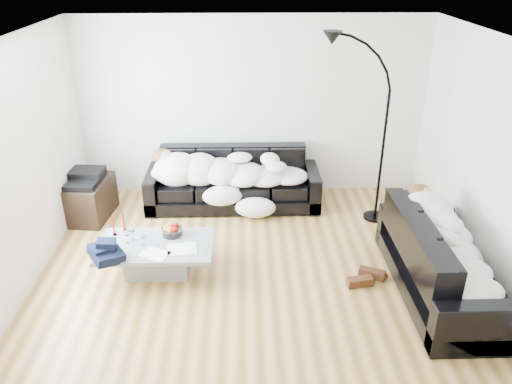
{
  "coord_description": "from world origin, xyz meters",
  "views": [
    {
      "loc": [
        -0.13,
        -4.75,
        3.37
      ],
      "look_at": [
        0.0,
        0.3,
        0.9
      ],
      "focal_mm": 35.0,
      "sensor_mm": 36.0,
      "label": 1
    }
  ],
  "objects_px": {
    "fruit_bowl": "(172,230)",
    "candle_left": "(114,226)",
    "sofa_back": "(233,179)",
    "shoes": "(366,277)",
    "wine_glass_a": "(132,233)",
    "sleeper_back": "(233,166)",
    "coffee_table": "(157,258)",
    "wine_glass_b": "(127,237)",
    "candle_right": "(124,222)",
    "wine_glass_c": "(143,239)",
    "floor_lamp": "(384,143)",
    "sofa_right": "(444,258)",
    "sleeper_right": "(447,240)",
    "av_cabinet": "(89,199)",
    "stereo": "(85,177)"
  },
  "relations": [
    {
      "from": "fruit_bowl",
      "to": "candle_left",
      "type": "height_order",
      "value": "candle_left"
    },
    {
      "from": "sofa_back",
      "to": "shoes",
      "type": "relative_size",
      "value": 4.99
    },
    {
      "from": "shoes",
      "to": "wine_glass_a",
      "type": "bearing_deg",
      "value": 174.23
    },
    {
      "from": "sleeper_back",
      "to": "candle_left",
      "type": "distance_m",
      "value": 1.96
    },
    {
      "from": "coffee_table",
      "to": "wine_glass_b",
      "type": "distance_m",
      "value": 0.42
    },
    {
      "from": "wine_glass_a",
      "to": "candle_right",
      "type": "bearing_deg",
      "value": 124.18
    },
    {
      "from": "candle_right",
      "to": "wine_glass_c",
      "type": "bearing_deg",
      "value": -49.08
    },
    {
      "from": "wine_glass_b",
      "to": "floor_lamp",
      "type": "bearing_deg",
      "value": 20.72
    },
    {
      "from": "wine_glass_a",
      "to": "wine_glass_c",
      "type": "distance_m",
      "value": 0.18
    },
    {
      "from": "wine_glass_b",
      "to": "sleeper_back",
      "type": "bearing_deg",
      "value": 53.82
    },
    {
      "from": "wine_glass_c",
      "to": "shoes",
      "type": "xyz_separation_m",
      "value": [
        2.49,
        -0.24,
        -0.39
      ]
    },
    {
      "from": "sofa_right",
      "to": "sleeper_right",
      "type": "height_order",
      "value": "sleeper_right"
    },
    {
      "from": "shoes",
      "to": "floor_lamp",
      "type": "xyz_separation_m",
      "value": [
        0.46,
        1.48,
        1.05
      ]
    },
    {
      "from": "shoes",
      "to": "av_cabinet",
      "type": "bearing_deg",
      "value": 157.11
    },
    {
      "from": "sleeper_back",
      "to": "stereo",
      "type": "relative_size",
      "value": 4.71
    },
    {
      "from": "sleeper_back",
      "to": "stereo",
      "type": "xyz_separation_m",
      "value": [
        -1.99,
        -0.27,
        -0.02
      ]
    },
    {
      "from": "candle_right",
      "to": "fruit_bowl",
      "type": "bearing_deg",
      "value": -10.6
    },
    {
      "from": "sleeper_right",
      "to": "shoes",
      "type": "xyz_separation_m",
      "value": [
        -0.76,
        0.17,
        -0.58
      ]
    },
    {
      "from": "wine_glass_a",
      "to": "candle_right",
      "type": "xyz_separation_m",
      "value": [
        -0.14,
        0.2,
        0.03
      ]
    },
    {
      "from": "candle_right",
      "to": "stereo",
      "type": "height_order",
      "value": "stereo"
    },
    {
      "from": "wine_glass_a",
      "to": "av_cabinet",
      "type": "relative_size",
      "value": 0.23
    },
    {
      "from": "stereo",
      "to": "sofa_right",
      "type": "bearing_deg",
      "value": -19.36
    },
    {
      "from": "coffee_table",
      "to": "av_cabinet",
      "type": "xyz_separation_m",
      "value": [
        -1.14,
        1.36,
        0.08
      ]
    },
    {
      "from": "candle_right",
      "to": "shoes",
      "type": "relative_size",
      "value": 0.51
    },
    {
      "from": "sofa_right",
      "to": "wine_glass_a",
      "type": "bearing_deg",
      "value": 81.19
    },
    {
      "from": "wine_glass_a",
      "to": "floor_lamp",
      "type": "height_order",
      "value": "floor_lamp"
    },
    {
      "from": "fruit_bowl",
      "to": "candle_right",
      "type": "distance_m",
      "value": 0.58
    },
    {
      "from": "wine_glass_c",
      "to": "wine_glass_a",
      "type": "bearing_deg",
      "value": 140.01
    },
    {
      "from": "sofa_right",
      "to": "wine_glass_a",
      "type": "height_order",
      "value": "sofa_right"
    },
    {
      "from": "av_cabinet",
      "to": "candle_right",
      "type": "bearing_deg",
      "value": -48.41
    },
    {
      "from": "sleeper_back",
      "to": "stereo",
      "type": "height_order",
      "value": "sleeper_back"
    },
    {
      "from": "candle_left",
      "to": "stereo",
      "type": "xyz_separation_m",
      "value": [
        -0.63,
        1.15,
        0.11
      ]
    },
    {
      "from": "candle_right",
      "to": "floor_lamp",
      "type": "height_order",
      "value": "floor_lamp"
    },
    {
      "from": "sleeper_back",
      "to": "candle_left",
      "type": "relative_size",
      "value": 8.77
    },
    {
      "from": "wine_glass_b",
      "to": "shoes",
      "type": "relative_size",
      "value": 0.33
    },
    {
      "from": "shoes",
      "to": "coffee_table",
      "type": "bearing_deg",
      "value": 175.71
    },
    {
      "from": "sleeper_back",
      "to": "sleeper_right",
      "type": "height_order",
      "value": "sleeper_right"
    },
    {
      "from": "wine_glass_b",
      "to": "wine_glass_c",
      "type": "bearing_deg",
      "value": -14.35
    },
    {
      "from": "sofa_right",
      "to": "shoes",
      "type": "xyz_separation_m",
      "value": [
        -0.76,
        0.17,
        -0.36
      ]
    },
    {
      "from": "sofa_back",
      "to": "fruit_bowl",
      "type": "height_order",
      "value": "sofa_back"
    },
    {
      "from": "wine_glass_b",
      "to": "stereo",
      "type": "bearing_deg",
      "value": 121.58
    },
    {
      "from": "candle_left",
      "to": "stereo",
      "type": "distance_m",
      "value": 1.32
    },
    {
      "from": "sofa_right",
      "to": "wine_glass_c",
      "type": "height_order",
      "value": "sofa_right"
    },
    {
      "from": "sofa_right",
      "to": "candle_right",
      "type": "bearing_deg",
      "value": 78.34
    },
    {
      "from": "wine_glass_b",
      "to": "candle_left",
      "type": "relative_size",
      "value": 0.69
    },
    {
      "from": "wine_glass_b",
      "to": "coffee_table",
      "type": "bearing_deg",
      "value": -5.35
    },
    {
      "from": "coffee_table",
      "to": "wine_glass_c",
      "type": "height_order",
      "value": "wine_glass_c"
    },
    {
      "from": "sofa_back",
      "to": "candle_left",
      "type": "distance_m",
      "value": 2.0
    },
    {
      "from": "sofa_back",
      "to": "shoes",
      "type": "bearing_deg",
      "value": -52.05
    },
    {
      "from": "candle_left",
      "to": "shoes",
      "type": "xyz_separation_m",
      "value": [
        2.86,
        -0.47,
        -0.44
      ]
    }
  ]
}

